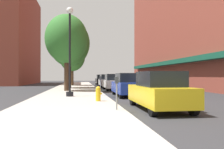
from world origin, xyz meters
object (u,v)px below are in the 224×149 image
(tree_near, at_px, (69,43))
(car_white, at_px, (113,82))
(parking_meter_far, at_px, (100,83))
(parking_meter_near, at_px, (117,89))
(car_silver, at_px, (107,81))
(car_blue, at_px, (128,85))
(car_black, at_px, (102,80))
(fire_hydrant, at_px, (98,94))
(tree_mid, at_px, (72,57))
(lamppost, at_px, (70,50))
(car_yellow, at_px, (159,91))
(tree_far, at_px, (66,39))

(tree_near, bearing_deg, car_white, -27.97)
(parking_meter_far, relative_size, car_white, 0.30)
(parking_meter_near, xyz_separation_m, parking_meter_far, (0.00, 7.53, 0.00))
(parking_meter_far, xyz_separation_m, car_silver, (1.95, 13.17, -0.14))
(parking_meter_near, bearing_deg, car_silver, 84.62)
(car_blue, xyz_separation_m, car_black, (0.00, 20.74, 0.00))
(car_silver, bearing_deg, fire_hydrant, -97.22)
(tree_mid, bearing_deg, car_blue, -74.69)
(lamppost, bearing_deg, parking_meter_near, -71.47)
(tree_mid, bearing_deg, car_silver, -33.53)
(car_white, xyz_separation_m, car_silver, (0.00, 6.20, 0.00))
(car_yellow, xyz_separation_m, car_silver, (0.00, 20.14, 0.00))
(car_blue, height_order, car_silver, same)
(fire_hydrant, relative_size, car_yellow, 0.18)
(fire_hydrant, bearing_deg, car_black, 84.35)
(tree_mid, xyz_separation_m, tree_far, (-0.09, -11.66, 0.64))
(car_yellow, xyz_separation_m, car_blue, (0.00, 6.55, 0.00))
(lamppost, height_order, car_yellow, lamppost)
(parking_meter_near, bearing_deg, car_yellow, 16.05)
(car_blue, bearing_deg, car_silver, 88.89)
(tree_far, bearing_deg, lamppost, -84.42)
(car_yellow, height_order, car_black, same)
(parking_meter_near, xyz_separation_m, car_black, (1.95, 27.85, -0.14))
(tree_mid, relative_size, car_blue, 1.43)
(parking_meter_far, bearing_deg, car_yellow, -74.36)
(fire_hydrant, distance_m, tree_far, 10.06)
(tree_near, bearing_deg, lamppost, -87.19)
(car_white, xyz_separation_m, car_black, (0.00, 13.35, 0.00))
(parking_meter_near, bearing_deg, fire_hydrant, 98.54)
(parking_meter_near, relative_size, tree_mid, 0.21)
(fire_hydrant, bearing_deg, car_silver, 82.06)
(tree_far, height_order, car_blue, tree_far)
(parking_meter_far, distance_m, tree_near, 10.62)
(car_black, bearing_deg, car_yellow, -89.58)
(fire_hydrant, xyz_separation_m, car_white, (2.44, 11.26, 0.29))
(lamppost, bearing_deg, tree_near, 92.81)
(car_white, relative_size, car_silver, 1.00)
(fire_hydrant, relative_size, car_blue, 0.18)
(lamppost, distance_m, tree_far, 5.95)
(fire_hydrant, distance_m, tree_mid, 20.91)
(tree_far, height_order, car_white, tree_far)
(parking_meter_far, distance_m, tree_mid, 16.70)
(parking_meter_near, xyz_separation_m, tree_far, (-2.69, 12.06, 3.86))
(car_yellow, bearing_deg, tree_far, 110.97)
(parking_meter_near, relative_size, tree_far, 0.19)
(car_blue, height_order, car_black, same)
(car_yellow, xyz_separation_m, car_black, (0.00, 27.29, 0.00))
(lamppost, bearing_deg, car_blue, 10.54)
(tree_near, height_order, car_blue, tree_near)
(parking_meter_near, height_order, tree_near, tree_near)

